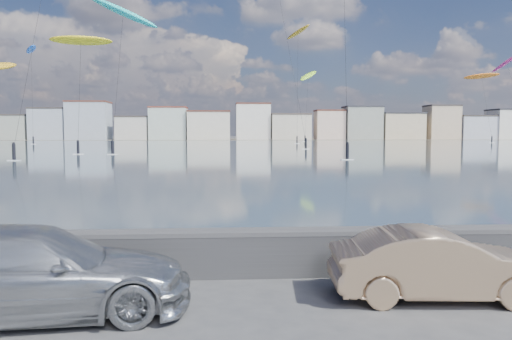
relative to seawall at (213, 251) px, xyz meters
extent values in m
plane|color=#333335|center=(0.00, -2.70, -0.58)|extent=(700.00, 700.00, 0.00)
cube|color=#334551|center=(0.00, 88.80, -0.58)|extent=(500.00, 177.00, 0.00)
cube|color=#4C473D|center=(0.00, 197.30, -0.57)|extent=(500.00, 60.00, 0.00)
cube|color=#28282B|center=(0.00, 0.00, -0.13)|extent=(400.00, 0.35, 0.90)
cylinder|color=#28282B|center=(0.00, 0.00, 0.32)|extent=(400.00, 0.36, 0.36)
cube|color=gray|center=(-79.00, 183.30, 3.92)|extent=(11.00, 10.00, 9.00)
cube|color=#383330|center=(-79.00, 183.30, 8.72)|extent=(11.22, 10.20, 0.60)
cube|color=#9EA8B7|center=(-66.00, 183.30, 5.17)|extent=(13.00, 11.00, 11.50)
cube|color=#383330|center=(-66.00, 183.30, 11.22)|extent=(13.26, 11.22, 0.60)
cube|color=#9EA8B7|center=(-51.50, 183.30, 6.42)|extent=(15.00, 12.00, 14.00)
cube|color=#562D23|center=(-51.50, 183.30, 13.72)|extent=(15.30, 12.24, 0.60)
cube|color=beige|center=(-35.00, 183.30, 3.67)|extent=(12.00, 10.00, 8.50)
cube|color=#383330|center=(-35.00, 183.30, 8.22)|extent=(12.24, 10.20, 0.60)
cube|color=#B7C6BC|center=(-21.50, 183.30, 5.42)|extent=(14.00, 11.00, 12.00)
cube|color=brown|center=(-21.50, 183.30, 11.72)|extent=(14.28, 11.22, 0.60)
cube|color=beige|center=(-6.00, 183.30, 4.67)|extent=(16.00, 13.00, 10.50)
cube|color=#562D23|center=(-6.00, 183.30, 10.22)|extent=(16.32, 13.26, 0.60)
cube|color=white|center=(11.00, 183.30, 6.17)|extent=(13.00, 10.00, 13.50)
cube|color=#562D23|center=(11.00, 183.30, 13.22)|extent=(13.26, 10.20, 0.60)
cube|color=beige|center=(25.50, 183.30, 4.17)|extent=(15.00, 12.00, 9.50)
cube|color=#4C423D|center=(25.50, 183.30, 9.22)|extent=(15.30, 12.24, 0.60)
cube|color=beige|center=(41.00, 183.30, 4.92)|extent=(11.00, 9.00, 11.00)
cube|color=#562D23|center=(41.00, 183.30, 10.72)|extent=(11.22, 9.18, 0.60)
cube|color=gray|center=(54.00, 183.30, 5.67)|extent=(14.00, 11.00, 12.50)
cube|color=#2D2D33|center=(54.00, 183.30, 12.22)|extent=(14.28, 11.22, 0.60)
cube|color=beige|center=(69.50, 183.30, 4.42)|extent=(16.00, 12.00, 10.00)
cube|color=#2D2D33|center=(69.50, 183.30, 9.72)|extent=(16.32, 12.24, 0.60)
cube|color=#CCB293|center=(86.00, 183.30, 5.92)|extent=(12.00, 10.00, 13.00)
cube|color=#383330|center=(86.00, 183.30, 12.72)|extent=(12.24, 10.20, 0.60)
cube|color=#B2B7C6|center=(99.50, 183.30, 3.92)|extent=(14.00, 11.00, 9.00)
cube|color=#383330|center=(99.50, 183.30, 8.72)|extent=(14.28, 11.22, 0.60)
cube|color=white|center=(114.00, 183.30, 5.17)|extent=(15.00, 12.00, 11.50)
cube|color=#2D2D33|center=(114.00, 183.30, 11.22)|extent=(15.30, 12.24, 0.60)
imported|color=#ADB0B4|center=(-2.94, -2.03, 0.17)|extent=(5.44, 2.78, 1.51)
imported|color=tan|center=(4.21, -1.59, 0.07)|extent=(4.02, 1.65, 1.30)
ellipsoid|color=#19BFBF|center=(-14.58, 65.11, 19.97)|extent=(10.56, 3.49, 5.43)
cube|color=white|center=(-15.01, 58.20, -0.53)|extent=(1.40, 0.42, 0.08)
cylinder|color=black|center=(-15.01, 58.20, 0.37)|extent=(0.36, 0.36, 1.70)
sphere|color=black|center=(-15.01, 58.20, 1.27)|extent=(0.28, 0.28, 0.28)
cylinder|color=black|center=(-14.79, 61.65, 10.35)|extent=(0.47, 6.94, 19.27)
ellipsoid|color=#8CD826|center=(27.52, 153.35, 20.85)|extent=(7.55, 6.87, 5.04)
cube|color=white|center=(25.14, 144.38, -0.53)|extent=(1.40, 0.42, 0.08)
cylinder|color=black|center=(25.14, 144.38, 0.37)|extent=(0.36, 0.36, 1.70)
sphere|color=black|center=(25.14, 144.38, 1.27)|extent=(0.28, 0.28, 0.28)
cylinder|color=black|center=(26.33, 148.87, 10.78)|extent=(2.41, 9.01, 20.14)
cube|color=white|center=(13.68, 43.64, -0.53)|extent=(1.40, 0.42, 0.08)
cylinder|color=black|center=(13.68, 43.64, 0.37)|extent=(0.36, 0.36, 1.70)
sphere|color=black|center=(13.68, 43.64, 1.27)|extent=(0.28, 0.28, 0.28)
cylinder|color=black|center=(14.24, 47.92, 14.86)|extent=(1.16, 8.60, 28.29)
ellipsoid|color=#BF8C19|center=(20.21, 126.87, 29.60)|extent=(7.18, 10.50, 4.12)
cube|color=white|center=(18.75, 117.54, -0.53)|extent=(1.40, 0.42, 0.08)
cylinder|color=black|center=(18.75, 117.54, 0.37)|extent=(0.36, 0.36, 1.70)
sphere|color=black|center=(18.75, 117.54, 1.27)|extent=(0.28, 0.28, 0.28)
cylinder|color=black|center=(19.48, 122.20, 15.16)|extent=(1.49, 9.37, 28.89)
ellipsoid|color=yellow|center=(-22.54, 71.50, 16.97)|extent=(10.02, 3.01, 1.94)
cube|color=white|center=(-19.81, 58.96, -0.53)|extent=(1.40, 0.42, 0.08)
cylinder|color=black|center=(-19.81, 58.96, 0.37)|extent=(0.36, 0.36, 1.70)
sphere|color=black|center=(-19.81, 58.96, 1.27)|extent=(0.28, 0.28, 0.28)
cylinder|color=black|center=(-21.18, 65.23, 8.84)|extent=(2.77, 12.57, 16.27)
cube|color=white|center=(-22.31, 44.28, -0.53)|extent=(1.40, 0.42, 0.08)
cylinder|color=black|center=(-22.31, 44.28, 0.37)|extent=(0.36, 0.36, 1.70)
sphere|color=black|center=(-22.31, 44.28, 1.27)|extent=(0.28, 0.28, 0.28)
cylinder|color=black|center=(-22.03, 50.82, 14.31)|extent=(0.59, 13.12, 27.19)
ellipsoid|color=blue|center=(-49.46, 122.81, 23.62)|extent=(5.89, 8.70, 2.40)
cube|color=white|center=(-47.09, 115.85, -0.53)|extent=(1.40, 0.42, 0.08)
cylinder|color=black|center=(-47.09, 115.85, 0.37)|extent=(0.36, 0.36, 1.70)
sphere|color=black|center=(-47.09, 115.85, 1.27)|extent=(0.28, 0.28, 0.28)
cylinder|color=black|center=(-48.28, 119.33, 12.17)|extent=(2.41, 7.00, 22.91)
cube|color=white|center=(14.53, 77.15, -0.53)|extent=(1.40, 0.42, 0.08)
cylinder|color=black|center=(14.53, 77.15, 0.37)|extent=(0.36, 0.36, 1.70)
sphere|color=black|center=(14.53, 77.15, 1.27)|extent=(0.28, 0.28, 0.28)
cylinder|color=black|center=(12.57, 82.50, 15.20)|extent=(3.97, 10.73, 28.98)
ellipsoid|color=orange|center=(75.09, 132.41, 18.73)|extent=(10.31, 5.71, 2.74)
cube|color=white|center=(73.87, 123.25, -0.53)|extent=(1.40, 0.42, 0.08)
cylinder|color=black|center=(73.87, 123.25, 0.37)|extent=(0.36, 0.36, 1.70)
sphere|color=black|center=(73.87, 123.25, 1.27)|extent=(0.28, 0.28, 0.28)
cylinder|color=black|center=(74.48, 127.83, 9.72)|extent=(1.26, 9.19, 18.02)
ellipsoid|color=#E5338C|center=(72.31, 114.58, 20.29)|extent=(6.30, 8.80, 6.05)
camera|label=1|loc=(0.28, -10.45, 2.53)|focal=35.00mm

